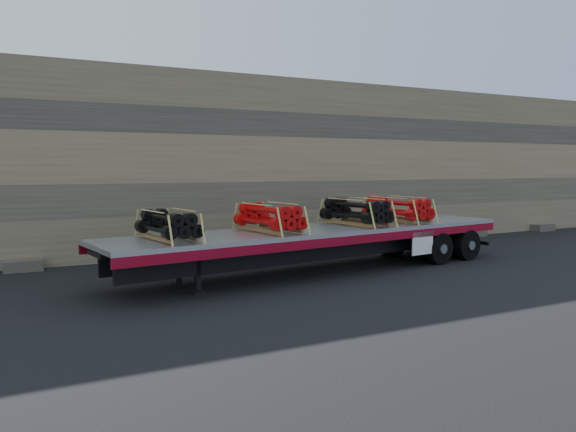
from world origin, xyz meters
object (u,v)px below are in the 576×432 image
(trailer, at_px, (320,250))
(bundle_midfront, at_px, (269,218))
(bundle_rear, at_px, (398,210))
(bundle_midrear, at_px, (356,212))
(bundle_front, at_px, (168,226))

(trailer, xyz_separation_m, bundle_midfront, (-1.94, -0.26, 1.13))
(bundle_rear, bearing_deg, bundle_midrear, 180.00)
(bundle_midrear, bearing_deg, trailer, -180.00)
(bundle_midfront, relative_size, bundle_rear, 0.97)
(bundle_midfront, height_order, bundle_rear, bundle_rear)
(bundle_front, xyz_separation_m, bundle_rear, (8.63, 1.15, 0.04))
(bundle_front, relative_size, bundle_rear, 0.90)
(bundle_midfront, xyz_separation_m, bundle_rear, (5.42, 0.72, 0.01))
(bundle_front, distance_m, bundle_midfront, 3.24)
(bundle_midfront, height_order, bundle_midrear, bundle_midrear)
(trailer, relative_size, bundle_midrear, 5.98)
(bundle_midrear, height_order, bundle_rear, bundle_midrear)
(bundle_front, distance_m, bundle_rear, 8.71)
(bundle_midfront, bearing_deg, bundle_front, 180.00)
(trailer, xyz_separation_m, bundle_front, (-5.15, -0.68, 1.10))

